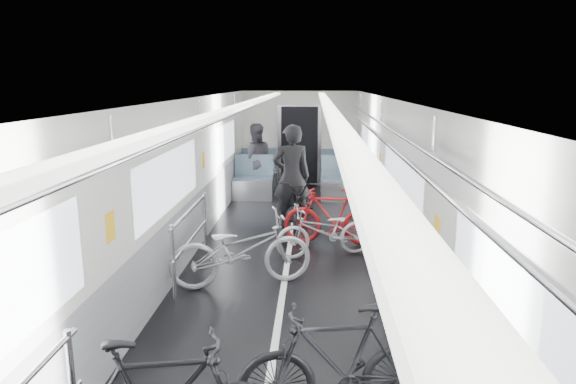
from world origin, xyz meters
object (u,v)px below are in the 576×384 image
bike_right_near (339,363)px  bike_left_far (241,250)px  bike_right_mid (325,231)px  bike_aisle (301,203)px  person_seated (255,160)px  bike_right_far (332,216)px  person_standing (292,177)px

bike_right_near → bike_left_far: bearing=-166.1°
bike_right_mid → bike_aisle: bearing=177.7°
bike_right_near → bike_aisle: (-0.43, 5.37, -0.00)m
person_seated → bike_right_far: bearing=99.9°
bike_right_mid → bike_aisle: 1.54m
bike_right_far → person_seated: size_ratio=0.95×
bike_right_far → person_standing: bearing=-140.1°
bike_left_far → bike_right_far: 2.18m
bike_left_far → person_standing: bearing=-27.7°
bike_right_near → bike_aisle: size_ratio=0.88×
person_standing → person_seated: (-0.97, 2.72, -0.11)m
bike_right_near → person_seated: (-1.59, 8.20, 0.36)m
bike_left_far → bike_right_mid: (1.12, 1.19, -0.09)m
bike_right_near → bike_aisle: bearing=175.4°
bike_right_far → bike_aisle: (-0.53, 0.89, -0.00)m
bike_right_far → person_standing: 1.30m
bike_left_far → person_seated: person_seated is taller
bike_left_far → person_seated: (-0.44, 5.50, 0.35)m
bike_right_near → person_seated: person_seated is taller
bike_right_far → bike_aisle: bearing=-145.1°
bike_right_near → bike_right_mid: bike_right_near is taller
bike_right_mid → bike_right_far: 0.62m
bike_left_far → bike_aisle: bike_left_far is taller
bike_left_far → bike_right_near: bearing=-173.7°
bike_left_far → person_standing: size_ratio=0.98×
bike_right_near → person_standing: 5.53m
bike_aisle → person_seated: (-1.15, 2.82, 0.36)m
bike_right_mid → person_seated: size_ratio=0.91×
bike_right_mid → person_standing: size_ratio=0.81×
bike_right_far → person_seated: person_seated is taller
bike_right_mid → person_seated: 4.60m
bike_left_far → person_seated: size_ratio=1.11×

